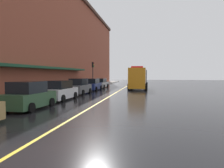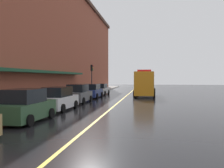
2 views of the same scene
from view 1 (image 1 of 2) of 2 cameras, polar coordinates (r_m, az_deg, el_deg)
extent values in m
plane|color=black|center=(31.25, 2.33, -1.65)|extent=(112.00, 112.00, 0.00)
cube|color=gray|center=(32.63, -8.53, -1.36)|extent=(2.40, 70.00, 0.15)
cube|color=gold|center=(31.25, 2.33, -1.64)|extent=(0.16, 70.00, 0.01)
cube|color=brown|center=(34.57, -19.23, 11.87)|extent=(10.05, 64.00, 15.94)
cube|color=#19472D|center=(24.46, -16.69, 4.27)|extent=(1.20, 22.40, 0.24)
cube|color=#2D5133|center=(15.41, -21.72, -3.99)|extent=(2.02, 4.21, 0.95)
cube|color=black|center=(15.17, -22.21, -0.81)|extent=(1.77, 2.34, 0.78)
cylinder|color=black|center=(17.04, -22.01, -4.49)|extent=(0.24, 0.65, 0.64)
cylinder|color=black|center=(16.07, -16.30, -4.83)|extent=(0.24, 0.65, 0.64)
cylinder|color=black|center=(14.99, -27.48, -5.57)|extent=(0.24, 0.65, 0.64)
cylinder|color=black|center=(13.87, -21.31, -6.10)|extent=(0.24, 0.65, 0.64)
cube|color=silver|center=(19.86, -13.99, -2.47)|extent=(1.90, 4.52, 0.90)
cube|color=black|center=(19.60, -14.30, -0.13)|extent=(1.65, 2.51, 0.74)
cylinder|color=black|center=(21.51, -14.50, -2.90)|extent=(0.24, 0.65, 0.64)
cylinder|color=black|center=(20.79, -10.12, -3.05)|extent=(0.24, 0.65, 0.64)
cylinder|color=black|center=(19.08, -18.18, -3.66)|extent=(0.24, 0.65, 0.64)
cylinder|color=black|center=(18.27, -13.36, -3.88)|extent=(0.24, 0.65, 0.64)
cube|color=#595B60|center=(25.08, -8.98, -1.30)|extent=(1.94, 4.18, 0.94)
cube|color=black|center=(24.84, -9.17, 0.62)|extent=(1.69, 2.32, 0.77)
cylinder|color=black|center=(26.62, -9.84, -1.77)|extent=(0.24, 0.65, 0.64)
cylinder|color=black|center=(26.01, -6.11, -1.86)|extent=(0.24, 0.65, 0.64)
cylinder|color=black|center=(24.27, -12.05, -2.23)|extent=(0.24, 0.65, 0.64)
cylinder|color=black|center=(23.60, -8.01, -2.34)|extent=(0.24, 0.65, 0.64)
cube|color=navy|center=(30.86, -5.38, -0.58)|extent=(1.83, 4.58, 0.87)
cube|color=black|center=(30.60, -5.50, 0.86)|extent=(1.64, 2.52, 0.71)
cylinder|color=black|center=(32.49, -6.26, -0.93)|extent=(0.22, 0.64, 0.64)
cylinder|color=black|center=(32.02, -3.12, -0.97)|extent=(0.22, 0.64, 0.64)
cylinder|color=black|center=(29.78, -7.80, -1.28)|extent=(0.22, 0.64, 0.64)
cylinder|color=black|center=(29.27, -4.39, -1.33)|extent=(0.22, 0.64, 0.64)
cube|color=silver|center=(36.12, -3.05, -0.13)|extent=(1.83, 4.46, 0.81)
cube|color=black|center=(35.88, -3.14, 1.03)|extent=(1.60, 2.47, 0.66)
cylinder|color=black|center=(37.67, -3.79, -0.41)|extent=(0.24, 0.65, 0.64)
cylinder|color=black|center=(37.26, -1.24, -0.44)|extent=(0.24, 0.65, 0.64)
cylinder|color=black|center=(35.05, -4.97, -0.65)|extent=(0.24, 0.65, 0.64)
cylinder|color=black|center=(34.60, -2.23, -0.69)|extent=(0.24, 0.65, 0.64)
cube|color=orange|center=(30.27, 6.90, 1.60)|extent=(2.47, 2.20, 3.00)
cube|color=#3F3F42|center=(34.24, 7.40, 1.53)|extent=(2.55, 5.26, 2.76)
cube|color=red|center=(30.28, 6.92, 4.66)|extent=(1.71, 0.64, 0.24)
cylinder|color=black|center=(30.34, 9.21, -0.87)|extent=(0.33, 1.01, 1.00)
cylinder|color=black|center=(30.52, 4.61, -0.82)|extent=(0.33, 1.01, 1.00)
cylinder|color=black|center=(33.58, 9.40, -0.52)|extent=(0.33, 1.01, 1.00)
cylinder|color=black|center=(33.75, 5.24, -0.48)|extent=(0.33, 1.01, 1.00)
cylinder|color=black|center=(35.68, 9.51, -0.33)|extent=(0.33, 1.01, 1.00)
cylinder|color=black|center=(35.84, 5.59, -0.29)|extent=(0.33, 1.01, 1.00)
cylinder|color=#4C4C51|center=(18.45, -20.85, -2.82)|extent=(0.07, 0.07, 1.05)
cube|color=black|center=(18.40, -20.89, -0.75)|extent=(0.14, 0.18, 0.28)
cylinder|color=#4C4C51|center=(24.28, -12.98, -1.40)|extent=(0.07, 0.07, 1.05)
cube|color=black|center=(24.24, -13.00, 0.17)|extent=(0.14, 0.18, 0.28)
cylinder|color=#4C4C51|center=(26.36, -11.10, -1.06)|extent=(0.07, 0.07, 1.05)
cube|color=black|center=(26.32, -11.12, 0.39)|extent=(0.14, 0.18, 0.28)
cylinder|color=#4C4C51|center=(36.93, -4.96, 0.07)|extent=(0.07, 0.07, 1.05)
cube|color=black|center=(36.91, -4.96, 1.10)|extent=(0.14, 0.18, 0.28)
cylinder|color=#232326|center=(35.92, -5.29, 1.87)|extent=(0.14, 0.14, 3.40)
cube|color=black|center=(35.95, -5.31, 5.30)|extent=(0.28, 0.36, 0.90)
sphere|color=red|center=(35.92, -5.06, 5.78)|extent=(0.16, 0.16, 0.16)
sphere|color=gold|center=(35.91, -5.06, 5.30)|extent=(0.16, 0.16, 0.16)
sphere|color=green|center=(35.90, -5.06, 4.82)|extent=(0.16, 0.16, 0.16)
camera|label=2|loc=(1.01, -70.03, 9.25)|focal=38.23mm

